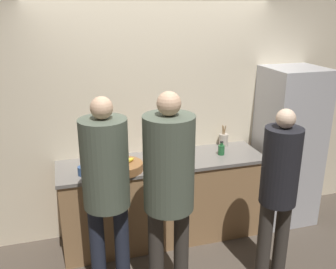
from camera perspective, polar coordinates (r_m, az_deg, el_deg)
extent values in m
plane|color=#4C4238|center=(4.10, 0.59, -17.70)|extent=(14.00, 14.00, 0.00)
cube|color=beige|center=(4.09, -2.07, 2.70)|extent=(5.20, 0.06, 2.60)
cube|color=#9E754C|center=(4.14, -0.85, -9.93)|extent=(2.14, 0.62, 0.89)
cube|color=slate|center=(3.94, -0.88, -4.07)|extent=(2.17, 0.65, 0.03)
cube|color=#B7B7BC|center=(4.53, 17.76, -1.76)|extent=(0.62, 0.60, 1.82)
cylinder|color=#99999E|center=(4.16, 18.14, -2.34)|extent=(0.02, 0.02, 0.64)
cylinder|color=#232838|center=(3.47, -10.66, -16.94)|extent=(0.13, 0.13, 0.86)
cylinder|color=#232838|center=(3.49, -7.02, -16.51)|extent=(0.13, 0.13, 0.86)
cylinder|color=#515B4C|center=(3.08, -9.59, -4.41)|extent=(0.39, 0.39, 0.76)
sphere|color=#DBAD89|center=(2.92, -10.09, 4.02)|extent=(0.18, 0.18, 0.18)
cylinder|color=#38332D|center=(3.33, -1.82, -17.95)|extent=(0.13, 0.13, 0.89)
cylinder|color=#38332D|center=(3.38, 2.02, -17.30)|extent=(0.13, 0.13, 0.89)
cylinder|color=#515B4C|center=(2.93, 0.13, -4.44)|extent=(0.41, 0.41, 0.78)
sphere|color=#DBAD89|center=(2.78, 0.14, 4.74)|extent=(0.19, 0.19, 0.19)
cylinder|color=#38332D|center=(3.69, 14.45, -15.50)|extent=(0.13, 0.13, 0.79)
cylinder|color=#38332D|center=(3.77, 16.88, -14.89)|extent=(0.13, 0.13, 0.79)
cylinder|color=black|center=(3.37, 16.80, -4.67)|extent=(0.32, 0.32, 0.69)
sphere|color=beige|center=(3.23, 17.53, 2.33)|extent=(0.17, 0.17, 0.17)
cylinder|color=brown|center=(3.69, -6.74, -4.91)|extent=(0.37, 0.37, 0.08)
ellipsoid|color=yellow|center=(3.67, -6.06, -3.97)|extent=(0.15, 0.12, 0.04)
cylinder|color=#ADA393|center=(4.35, 8.44, -0.79)|extent=(0.10, 0.10, 0.14)
cylinder|color=#99754C|center=(4.31, 8.36, 0.21)|extent=(0.01, 0.04, 0.18)
cylinder|color=#99754C|center=(4.33, 8.58, 0.25)|extent=(0.03, 0.04, 0.18)
cylinder|color=#99754C|center=(4.31, 8.55, 0.18)|extent=(0.04, 0.01, 0.18)
cylinder|color=#236033|center=(4.08, 8.13, -2.34)|extent=(0.07, 0.07, 0.11)
cylinder|color=#236033|center=(4.06, 8.17, -1.43)|extent=(0.03, 0.03, 0.03)
cylinder|color=black|center=(4.05, 8.19, -1.13)|extent=(0.04, 0.04, 0.01)
cylinder|color=red|center=(3.96, -0.64, -2.36)|extent=(0.08, 0.08, 0.17)
cylinder|color=red|center=(3.92, -0.64, -0.86)|extent=(0.04, 0.04, 0.05)
cylinder|color=black|center=(3.91, -0.65, -0.37)|extent=(0.04, 0.04, 0.02)
cylinder|color=#335184|center=(3.66, -12.87, -5.42)|extent=(0.09, 0.09, 0.08)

